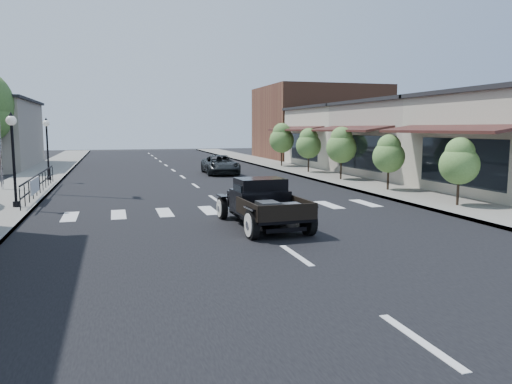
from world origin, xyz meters
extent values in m
plane|color=black|center=(0.00, 0.00, 0.00)|extent=(120.00, 120.00, 0.00)
cube|color=black|center=(0.00, 15.00, 0.01)|extent=(14.00, 80.00, 0.02)
cube|color=gray|center=(-8.50, 15.00, 0.07)|extent=(3.00, 80.00, 0.15)
cube|color=gray|center=(8.50, 15.00, 0.07)|extent=(3.00, 80.00, 0.15)
cube|color=#ABA18F|center=(15.00, 13.00, 2.25)|extent=(10.00, 9.00, 4.50)
cube|color=beige|center=(15.00, 22.00, 2.25)|extent=(10.00, 9.00, 4.50)
cube|color=brown|center=(15.50, 32.00, 3.50)|extent=(11.00, 10.00, 7.00)
imported|color=black|center=(2.65, 18.24, 0.62)|extent=(2.21, 4.54, 1.24)
camera|label=1|loc=(-4.11, -13.86, 3.03)|focal=35.00mm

